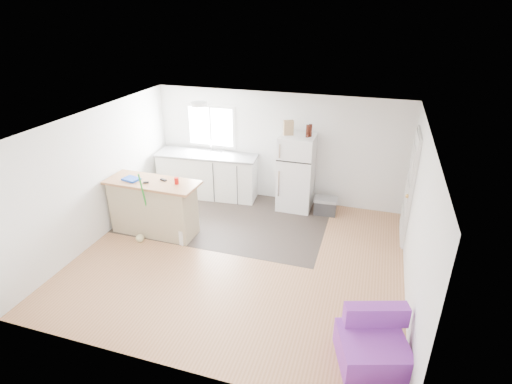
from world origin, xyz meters
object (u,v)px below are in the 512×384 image
red_cup (177,181)px  purple_seat (372,345)px  peninsula (154,207)px  cleaner_jug (181,236)px  blue_tray (131,179)px  mop (141,230)px  cardboard_box (288,128)px  cooler (325,206)px  bottle_left (308,131)px  bottle_right (310,130)px  kitchen_cabinets (208,174)px  refrigerator (296,173)px

red_cup → purple_seat: bearing=-28.8°
peninsula → cleaner_jug: 0.81m
red_cup → blue_tray: size_ratio=0.40×
mop → peninsula: bearing=64.3°
red_cup → cardboard_box: size_ratio=0.40×
purple_seat → cooler: bearing=89.0°
bottle_left → red_cup: bearing=-139.5°
cooler → cardboard_box: cardboard_box is taller
peninsula → cardboard_box: 3.08m
purple_seat → cardboard_box: (-1.99, 3.77, 1.54)m
purple_seat → bottle_right: size_ratio=3.96×
kitchen_cabinets → refrigerator: (2.04, -0.00, 0.30)m
mop → blue_tray: bearing=118.2°
bottle_right → blue_tray: bearing=-147.4°
cardboard_box → cleaner_jug: bearing=-126.0°
purple_seat → cardboard_box: size_ratio=3.30×
mop → red_cup: mop is taller
cooler → red_cup: bearing=-149.3°
kitchen_cabinets → bottle_right: size_ratio=9.31×
purple_seat → cleaner_jug: bearing=136.0°
kitchen_cabinets → bottle_right: bearing=-4.8°
peninsula → blue_tray: blue_tray is taller
red_cup → bottle_left: 2.76m
peninsula → refrigerator: size_ratio=1.09×
peninsula → cardboard_box: bearing=41.4°
refrigerator → purple_seat: bearing=-64.7°
bottle_left → refrigerator: bearing=166.0°
cardboard_box → mop: bearing=-135.6°
bottle_right → refrigerator: bearing=-177.4°
cooler → mop: size_ratio=0.34×
mop → bottle_left: bearing=24.9°
peninsula → purple_seat: bearing=-23.8°
refrigerator → cooler: refrigerator is taller
kitchen_cabinets → mop: (-0.39, -2.21, -0.29)m
kitchen_cabinets → blue_tray: (-0.69, -1.89, 0.58)m
red_cup → peninsula: bearing=-176.1°
cardboard_box → red_cup: bearing=-132.7°
kitchen_cabinets → blue_tray: 2.10m
purple_seat → bottle_left: bearing=95.2°
peninsula → bottle_right: 3.41m
bottle_right → cooler: bearing=-15.2°
red_cup → blue_tray: red_cup is taller
peninsula → bottle_left: (2.56, 1.78, 1.21)m
cleaner_jug → kitchen_cabinets: bearing=116.5°
mop → blue_tray: mop is taller
kitchen_cabinets → mop: size_ratio=1.64×
kitchen_cabinets → cardboard_box: 2.23m
peninsula → red_cup: red_cup is taller
peninsula → mop: size_ratio=1.25×
blue_tray → refrigerator: bearing=34.7°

